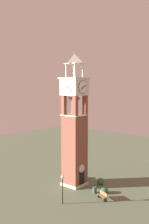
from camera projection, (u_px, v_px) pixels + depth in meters
ground at (74, 185)px, 39.05m from camera, size 80.00×80.00×0.00m
clock_tower at (75, 131)px, 38.29m from camera, size 3.22×3.22×18.34m
park_bench at (103, 196)px, 33.96m from camera, size 1.01×1.65×0.95m
lamp_post at (62, 184)px, 32.50m from camera, size 0.36×0.36×3.41m
trash_bin at (95, 190)px, 35.93m from camera, size 0.52×0.52×0.80m
shrub_near_entry at (104, 190)px, 35.95m from camera, size 1.12×1.12×0.69m
shrub_left_of_tower at (82, 177)px, 41.48m from camera, size 1.04×1.04×0.63m
shrub_behind_bench at (100, 181)px, 38.99m from camera, size 0.94×0.94×0.94m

